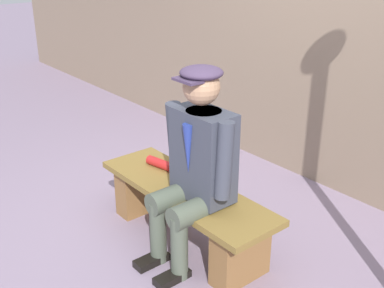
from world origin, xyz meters
TOP-DOWN VIEW (x-y plane):
  - ground_plane at (0.00, 0.00)m, footprint 30.00×30.00m
  - bench at (0.00, 0.00)m, footprint 1.46×0.46m
  - seated_man at (-0.19, 0.06)m, footprint 0.57×0.58m
  - rolled_magazine at (0.37, -0.05)m, footprint 0.23×0.11m
  - stadium_wall at (0.00, -1.58)m, footprint 12.00×0.24m

SIDE VIEW (x-z plane):
  - ground_plane at x=0.00m, z-range 0.00..0.00m
  - bench at x=0.00m, z-range 0.06..0.48m
  - rolled_magazine at x=0.37m, z-range 0.42..0.49m
  - seated_man at x=-0.19m, z-range 0.06..1.37m
  - stadium_wall at x=0.00m, z-range 0.00..1.79m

